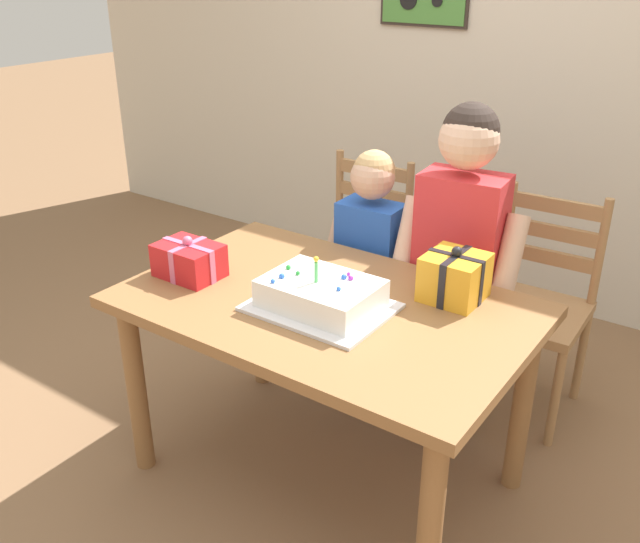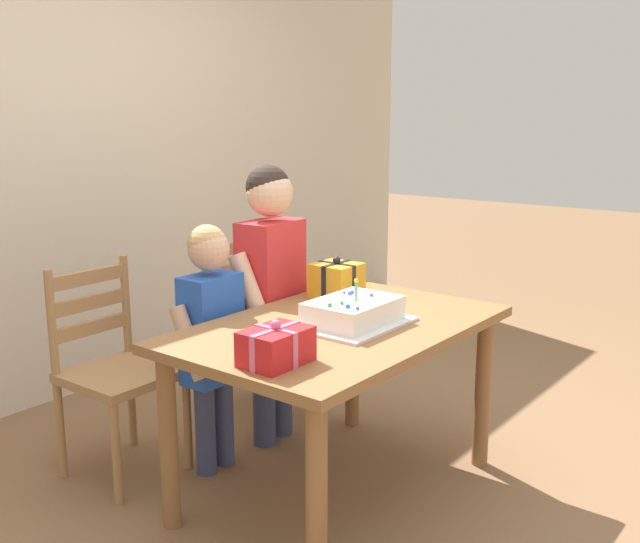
% 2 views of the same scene
% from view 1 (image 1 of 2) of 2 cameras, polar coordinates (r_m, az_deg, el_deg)
% --- Properties ---
extents(ground_plane, '(20.00, 20.00, 0.00)m').
position_cam_1_polar(ground_plane, '(2.72, 0.43, -16.20)').
color(ground_plane, '#846042').
extents(back_wall, '(6.40, 0.11, 2.60)m').
position_cam_1_polar(back_wall, '(3.77, 17.57, 16.40)').
color(back_wall, beige).
rests_on(back_wall, ground).
extents(dining_table, '(1.34, 0.86, 0.73)m').
position_cam_1_polar(dining_table, '(2.36, 0.47, -4.65)').
color(dining_table, olive).
rests_on(dining_table, ground).
extents(birthday_cake, '(0.44, 0.34, 0.19)m').
position_cam_1_polar(birthday_cake, '(2.24, 0.07, -1.98)').
color(birthday_cake, silver).
rests_on(birthday_cake, dining_table).
extents(gift_box_red_large, '(0.23, 0.17, 0.16)m').
position_cam_1_polar(gift_box_red_large, '(2.50, -10.70, 0.91)').
color(gift_box_red_large, red).
rests_on(gift_box_red_large, dining_table).
extents(gift_box_beside_cake, '(0.19, 0.20, 0.19)m').
position_cam_1_polar(gift_box_beside_cake, '(2.34, 10.98, -0.45)').
color(gift_box_beside_cake, gold).
rests_on(gift_box_beside_cake, dining_table).
extents(chair_left, '(0.43, 0.43, 0.92)m').
position_cam_1_polar(chair_left, '(3.30, 2.96, 1.27)').
color(chair_left, '#A87A4C').
rests_on(chair_left, ground).
extents(chair_right, '(0.43, 0.43, 0.92)m').
position_cam_1_polar(chair_right, '(2.98, 17.16, -2.65)').
color(chair_right, '#A87A4C').
rests_on(chair_right, ground).
extents(child_older, '(0.49, 0.29, 1.32)m').
position_cam_1_polar(child_older, '(2.63, 11.38, 2.32)').
color(child_older, '#38426B').
rests_on(child_older, ground).
extents(child_younger, '(0.40, 0.23, 1.09)m').
position_cam_1_polar(child_younger, '(2.84, 4.12, 1.48)').
color(child_younger, '#38426B').
rests_on(child_younger, ground).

